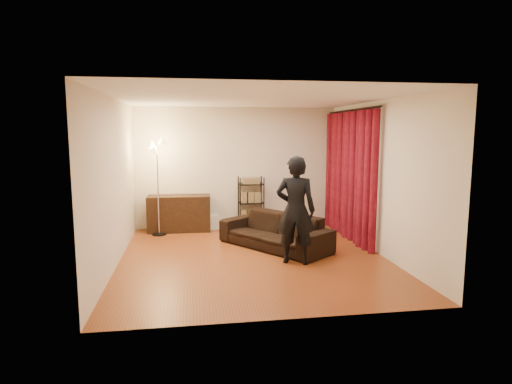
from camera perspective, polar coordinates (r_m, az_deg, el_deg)
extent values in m
plane|color=brown|center=(7.48, -0.41, -8.71)|extent=(5.00, 5.00, 0.00)
plane|color=white|center=(7.19, -0.43, 12.38)|extent=(5.00, 5.00, 0.00)
plane|color=beige|center=(9.68, -2.57, 3.25)|extent=(5.00, 0.00, 5.00)
plane|color=beige|center=(4.77, 3.94, -1.69)|extent=(5.00, 0.00, 5.00)
plane|color=beige|center=(7.24, -18.34, 1.24)|extent=(0.00, 5.00, 5.00)
plane|color=beige|center=(7.86, 16.05, 1.84)|extent=(0.00, 5.00, 5.00)
cylinder|color=black|center=(8.82, 12.66, 10.60)|extent=(0.04, 2.65, 0.04)
imported|color=black|center=(8.02, 2.50, -5.22)|extent=(2.00, 2.25, 0.64)
imported|color=black|center=(7.00, 5.30, -2.41)|extent=(0.76, 0.63, 1.78)
cube|color=black|center=(9.48, -10.21, -2.81)|extent=(1.35, 0.54, 0.78)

